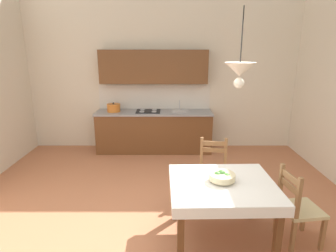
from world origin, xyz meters
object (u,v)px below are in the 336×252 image
(kitchen_cabinetry, at_px, (154,113))
(dining_table, at_px, (222,193))
(fruit_bowl, at_px, (222,176))
(pendant_lamp, at_px, (240,70))
(dining_chair_window_side, at_px, (297,208))
(dining_chair_kitchen_side, at_px, (213,172))

(kitchen_cabinetry, height_order, dining_table, kitchen_cabinetry)
(fruit_bowl, distance_m, pendant_lamp, 1.20)
(kitchen_cabinetry, xyz_separation_m, dining_chair_window_side, (1.81, -3.12, -0.41))
(dining_chair_kitchen_side, distance_m, fruit_bowl, 0.99)
(kitchen_cabinetry, bearing_deg, dining_chair_window_side, -59.86)
(kitchen_cabinetry, bearing_deg, fruit_bowl, -73.08)
(pendant_lamp, bearing_deg, kitchen_cabinetry, 109.02)
(dining_chair_window_side, bearing_deg, pendant_lamp, 174.44)
(dining_table, relative_size, dining_chair_window_side, 1.31)
(kitchen_cabinetry, bearing_deg, dining_chair_kitchen_side, -65.19)
(dining_table, height_order, dining_chair_kitchen_side, dining_chair_kitchen_side)
(dining_chair_window_side, xyz_separation_m, dining_chair_kitchen_side, (-0.83, 0.99, 0.00))
(dining_chair_window_side, bearing_deg, kitchen_cabinetry, 120.14)
(dining_table, height_order, pendant_lamp, pendant_lamp)
(dining_chair_kitchen_side, xyz_separation_m, fruit_bowl, (-0.06, -0.92, 0.37))
(dining_chair_window_side, bearing_deg, dining_table, 177.49)
(kitchen_cabinetry, xyz_separation_m, dining_table, (0.93, -3.08, -0.23))
(fruit_bowl, bearing_deg, kitchen_cabinetry, 106.92)
(kitchen_cabinetry, bearing_deg, dining_table, -73.14)
(pendant_lamp, bearing_deg, fruit_bowl, -178.58)
(dining_chair_window_side, height_order, fruit_bowl, dining_chair_window_side)
(dining_chair_kitchen_side, height_order, pendant_lamp, pendant_lamp)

